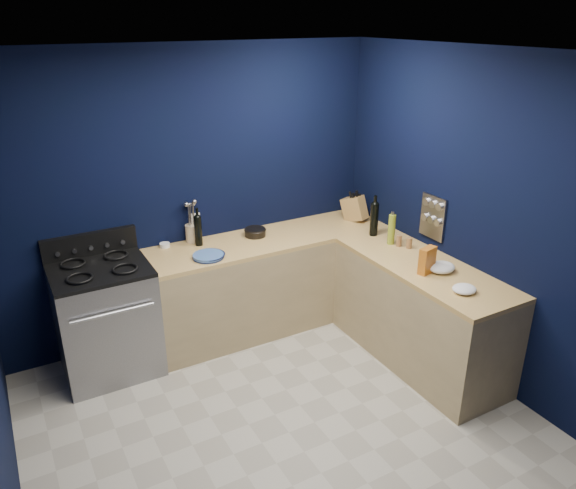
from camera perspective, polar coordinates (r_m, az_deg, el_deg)
floor at (r=4.22m, az=0.10°, el=-19.03°), size 3.50×3.50×0.02m
ceiling at (r=3.14m, az=0.13°, el=19.31°), size 3.50×3.50×0.02m
wall_back at (r=4.98m, az=-9.87°, el=4.96°), size 3.50×0.02×2.60m
wall_right at (r=4.54m, az=19.90°, el=2.09°), size 0.02×3.50×2.60m
wall_front at (r=2.36m, az=22.76°, el=-18.94°), size 3.50×0.02×2.60m
cab_back at (r=5.25m, az=-1.84°, el=-4.01°), size 2.30×0.63×0.86m
top_back at (r=5.06m, az=-1.90°, el=0.53°), size 2.30×0.63×0.04m
cab_right at (r=4.86m, az=13.45°, el=-7.10°), size 0.63×1.67×0.86m
top_right at (r=4.65m, az=13.96°, el=-2.29°), size 0.63×1.67×0.04m
gas_range at (r=4.81m, az=-18.30°, el=-7.59°), size 0.76×0.66×0.92m
oven_door at (r=4.55m, az=-17.44°, el=-9.52°), size 0.59×0.02×0.42m
cooktop at (r=4.60m, az=-19.02°, el=-2.46°), size 0.76×0.66×0.03m
backguard at (r=4.83m, az=-19.89°, el=0.01°), size 0.76×0.06×0.20m
spice_panel at (r=4.91m, az=14.81°, el=2.77°), size 0.02×0.28×0.38m
wall_outlet at (r=5.03m, az=-9.61°, el=2.51°), size 0.09×0.02×0.13m
plate_stack at (r=4.68m, az=-8.28°, el=-1.20°), size 0.31×0.31×0.03m
ramekin at (r=4.96m, az=-12.68°, el=-0.06°), size 0.10×0.10×0.04m
utensil_crock at (r=5.01m, az=-9.87°, el=1.17°), size 0.17×0.17×0.16m
wine_bottle_back at (r=4.90m, az=-9.30°, el=1.38°), size 0.07×0.07×0.27m
lemon_basket at (r=5.09m, az=-3.42°, el=1.28°), size 0.25×0.25×0.07m
knife_block at (r=5.49m, az=6.91°, el=3.71°), size 0.22×0.30×0.29m
wine_bottle_right at (r=5.12m, az=8.94°, el=2.57°), size 0.10×0.10×0.31m
oil_bottle at (r=4.95m, az=10.70°, el=1.55°), size 0.08×0.08×0.27m
spice_jar_near at (r=4.94m, az=11.45°, el=0.38°), size 0.05×0.05×0.10m
spice_jar_far at (r=4.92m, az=12.47°, el=0.15°), size 0.06×0.06×0.10m
crouton_bag at (r=4.46m, az=14.25°, el=-1.61°), size 0.16×0.10×0.22m
towel_front at (r=4.54m, az=15.67°, el=-2.29°), size 0.28×0.26×0.08m
towel_end at (r=4.27m, az=17.84°, el=-4.42°), size 0.20×0.18×0.06m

